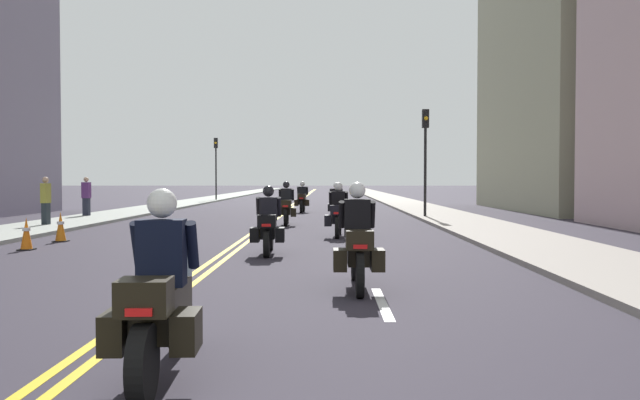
{
  "coord_description": "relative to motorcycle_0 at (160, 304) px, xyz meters",
  "views": [
    {
      "loc": [
        2.33,
        -1.0,
        1.71
      ],
      "look_at": [
        2.06,
        20.16,
        1.05
      ],
      "focal_mm": 36.74,
      "sensor_mm": 36.0,
      "label": 1
    }
  ],
  "objects": [
    {
      "name": "traffic_light_far",
      "position": [
        -7.44,
        46.04,
        2.78
      ],
      "size": [
        0.28,
        0.38,
        4.99
      ],
      "color": "black",
      "rests_on": "ground"
    },
    {
      "name": "pedestrian_2",
      "position": [
        -9.24,
        23.13,
        0.3
      ],
      "size": [
        0.4,
        0.29,
        1.82
      ],
      "rotation": [
        0.0,
        0.0,
        2.92
      ],
      "color": "#262939",
      "rests_on": "ground"
    },
    {
      "name": "traffic_cone_0",
      "position": [
        -5.92,
        12.27,
        -0.24
      ],
      "size": [
        0.36,
        0.36,
        0.82
      ],
      "color": "black",
      "rests_on": "ground"
    },
    {
      "name": "traffic_cone_2",
      "position": [
        -5.88,
        10.15,
        -0.25
      ],
      "size": [
        0.34,
        0.34,
        0.8
      ],
      "color": "black",
      "rests_on": "ground"
    },
    {
      "name": "motorcycle_1",
      "position": [
        1.9,
        4.53,
        0.04
      ],
      "size": [
        0.76,
        2.31,
        1.67
      ],
      "rotation": [
        0.0,
        0.0,
        0.01
      ],
      "color": "black",
      "rests_on": "ground"
    },
    {
      "name": "traffic_light_near",
      "position": [
        5.67,
        22.93,
        2.63
      ],
      "size": [
        0.28,
        0.38,
        4.75
      ],
      "color": "black",
      "rests_on": "ground"
    },
    {
      "name": "motorcycle_3",
      "position": [
        1.74,
        13.92,
        0.02
      ],
      "size": [
        0.78,
        2.21,
        1.63
      ],
      "rotation": [
        0.0,
        0.0,
        -0.06
      ],
      "color": "black",
      "rests_on": "ground"
    },
    {
      "name": "pedestrian_0",
      "position": [
        -8.54,
        17.39,
        0.29
      ],
      "size": [
        0.25,
        0.38,
        1.81
      ],
      "rotation": [
        0.0,
        0.0,
        4.62
      ],
      "color": "#222A31",
      "rests_on": "ground"
    },
    {
      "name": "sidewalk_left",
      "position": [
        -8.53,
        43.42,
        -0.59
      ],
      "size": [
        2.99,
        144.0,
        0.12
      ],
      "primitive_type": "cube",
      "color": "#979C93",
      "rests_on": "ground"
    },
    {
      "name": "motorcycle_2",
      "position": [
        0.08,
        9.28,
        -0.01
      ],
      "size": [
        0.77,
        2.08,
        1.58
      ],
      "rotation": [
        0.0,
        0.0,
        0.03
      ],
      "color": "black",
      "rests_on": "ground"
    },
    {
      "name": "lane_dashes_white",
      "position": [
        2.19,
        24.42,
        -0.64
      ],
      "size": [
        0.14,
        56.4,
        0.01
      ],
      "color": "silver",
      "rests_on": "ground"
    },
    {
      "name": "ground_plane",
      "position": [
        -0.89,
        43.42,
        -0.65
      ],
      "size": [
        264.0,
        264.0,
        0.0
      ],
      "primitive_type": "plane",
      "color": "#2F2A35"
    },
    {
      "name": "centreline_yellow_outer",
      "position": [
        -0.77,
        43.42,
        -0.64
      ],
      "size": [
        0.12,
        132.0,
        0.01
      ],
      "primitive_type": "cube",
      "color": "yellow",
      "rests_on": "ground"
    },
    {
      "name": "motorcycle_4",
      "position": [
        -0.13,
        18.84,
        0.02
      ],
      "size": [
        0.77,
        2.23,
        1.65
      ],
      "rotation": [
        0.0,
        0.0,
        0.03
      ],
      "color": "black",
      "rests_on": "ground"
    },
    {
      "name": "sidewalk_right",
      "position": [
        6.76,
        43.42,
        -0.59
      ],
      "size": [
        2.99,
        144.0,
        0.12
      ],
      "primitive_type": "cube",
      "color": "gray",
      "rests_on": "ground"
    },
    {
      "name": "motorcycle_0",
      "position": [
        0.0,
        0.0,
        0.0
      ],
      "size": [
        0.78,
        2.19,
        1.64
      ],
      "rotation": [
        0.0,
        0.0,
        0.05
      ],
      "color": "black",
      "rests_on": "ground"
    },
    {
      "name": "centreline_yellow_inner",
      "position": [
        -1.01,
        43.42,
        -0.64
      ],
      "size": [
        0.12,
        132.0,
        0.01
      ],
      "primitive_type": "cube",
      "color": "yellow",
      "rests_on": "ground"
    },
    {
      "name": "motorcycle_6",
      "position": [
        0.1,
        28.37,
        0.01
      ],
      "size": [
        0.77,
        2.18,
        1.61
      ],
      "rotation": [
        0.0,
        0.0,
        -0.03
      ],
      "color": "black",
      "rests_on": "ground"
    },
    {
      "name": "motorcycle_5",
      "position": [
        1.8,
        23.23,
        0.0
      ],
      "size": [
        0.76,
        2.15,
        1.58
      ],
      "rotation": [
        0.0,
        0.0,
        0.0
      ],
      "color": "black",
      "rests_on": "ground"
    }
  ]
}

